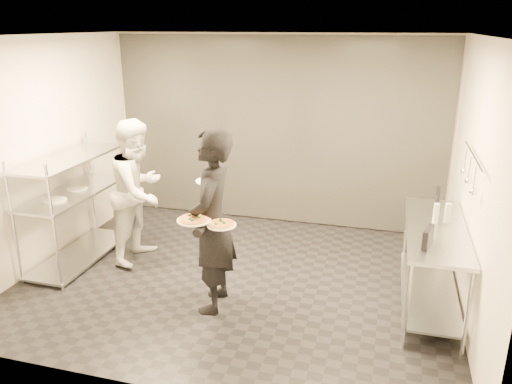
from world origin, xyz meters
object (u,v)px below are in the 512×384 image
(chef, at_px, (139,191))
(bottle_clear, at_px, (447,213))
(pass_rack, at_px, (74,203))
(pos_monitor, at_px, (428,237))
(bottle_dark, at_px, (438,194))
(bottle_green, at_px, (436,214))
(pizza_plate_far, at_px, (222,224))
(waiter, at_px, (212,222))
(salad_plate, at_px, (210,179))
(prep_counter, at_px, (433,253))
(pizza_plate_near, at_px, (194,219))

(chef, xyz_separation_m, bottle_clear, (3.65, -0.10, 0.11))
(pass_rack, height_order, pos_monitor, pass_rack)
(pos_monitor, height_order, bottle_dark, bottle_dark)
(pos_monitor, relative_size, bottle_green, 1.19)
(pizza_plate_far, height_order, bottle_dark, bottle_dark)
(waiter, distance_m, bottle_clear, 2.48)
(chef, height_order, pizza_plate_far, chef)
(pizza_plate_far, height_order, salad_plate, salad_plate)
(prep_counter, bearing_deg, waiter, -164.39)
(bottle_green, bearing_deg, prep_counter, -82.98)
(pass_rack, distance_m, prep_counter, 4.33)
(pizza_plate_far, height_order, pos_monitor, pos_monitor)
(bottle_clear, bearing_deg, pizza_plate_near, -158.07)
(bottle_clear, bearing_deg, bottle_dark, 94.80)
(chef, distance_m, salad_plate, 1.37)
(waiter, relative_size, bottle_clear, 9.17)
(waiter, bearing_deg, bottle_green, 101.07)
(chef, bearing_deg, bottle_dark, -76.74)
(pizza_plate_far, xyz_separation_m, bottle_clear, (2.18, 0.96, -0.02))
(bottle_clear, bearing_deg, salad_plate, -169.42)
(pizza_plate_far, relative_size, pos_monitor, 1.14)
(waiter, bearing_deg, pizza_plate_near, -35.24)
(pos_monitor, relative_size, bottle_dark, 1.37)
(salad_plate, relative_size, bottle_clear, 1.47)
(prep_counter, height_order, chef, chef)
(prep_counter, bearing_deg, salad_plate, -172.64)
(bottle_clear, bearing_deg, prep_counter, -124.18)
(pass_rack, bearing_deg, prep_counter, 0.03)
(pass_rack, xyz_separation_m, bottle_dark, (4.38, 0.80, 0.25))
(bottle_dark, bearing_deg, bottle_green, -95.29)
(prep_counter, distance_m, pizza_plate_far, 2.27)
(salad_plate, height_order, bottle_clear, salad_plate)
(prep_counter, relative_size, pizza_plate_far, 6.13)
(chef, distance_m, pos_monitor, 3.52)
(prep_counter, relative_size, pizza_plate_near, 5.30)
(pass_rack, height_order, bottle_green, pass_rack)
(prep_counter, distance_m, salad_plate, 2.49)
(bottle_green, relative_size, bottle_clear, 1.02)
(waiter, distance_m, pizza_plate_near, 0.26)
(pass_rack, distance_m, pos_monitor, 4.25)
(waiter, bearing_deg, pos_monitor, 85.63)
(bottle_green, height_order, bottle_clear, bottle_green)
(chef, bearing_deg, prep_counter, -89.46)
(bottle_dark, bearing_deg, pos_monitor, -97.38)
(chef, relative_size, pos_monitor, 7.07)
(chef, height_order, pos_monitor, chef)
(prep_counter, bearing_deg, pizza_plate_far, -158.71)
(prep_counter, height_order, pizza_plate_near, pizza_plate_near)
(bottle_green, bearing_deg, waiter, -161.90)
(pass_rack, bearing_deg, bottle_green, 1.39)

